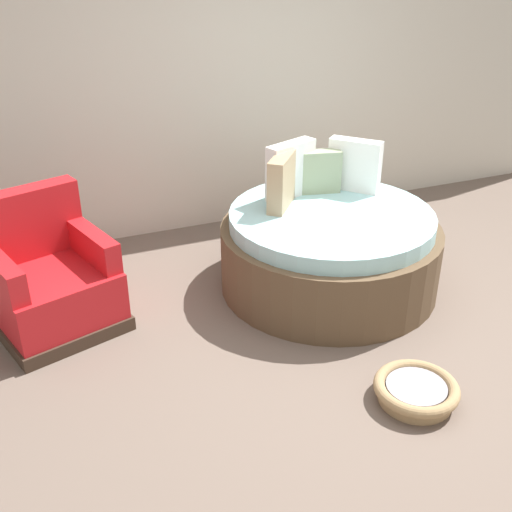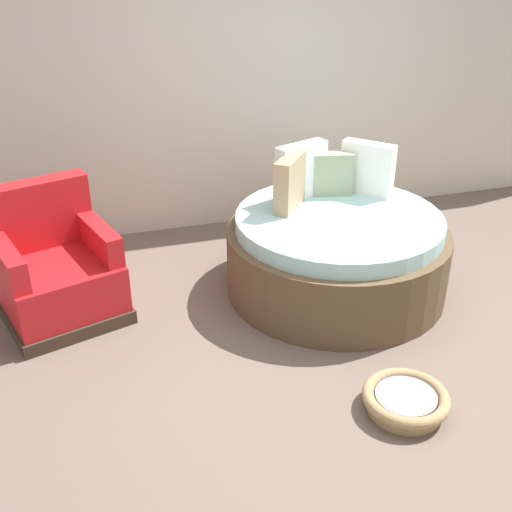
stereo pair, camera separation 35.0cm
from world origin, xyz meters
The scene contains 5 objects.
ground_plane centered at (0.00, 0.00, -0.01)m, with size 8.00×8.00×0.02m, color #66564C.
back_wall centered at (0.00, 2.29, 1.37)m, with size 8.00×0.12×2.73m, color beige.
round_daybed centered at (0.24, 0.78, 0.33)m, with size 1.68×1.68×1.07m.
red_armchair centered at (-1.82, 1.03, 0.33)m, with size 1.00×1.00×0.94m.
pet_basket centered at (0.08, -0.66, 0.07)m, with size 0.51×0.51×0.13m.
Camera 1 is at (-1.90, -2.99, 2.51)m, focal length 43.73 mm.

